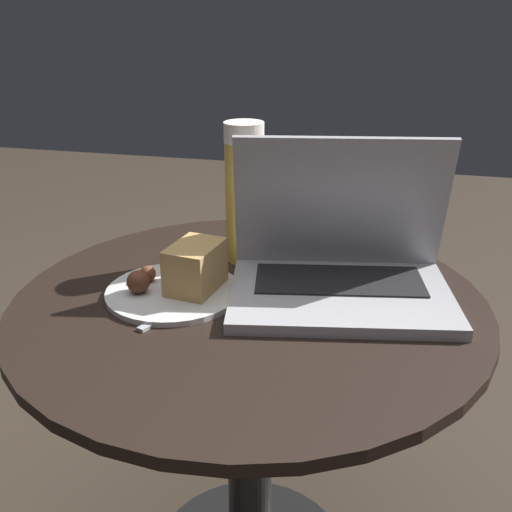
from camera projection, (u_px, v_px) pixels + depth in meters
name	position (u px, v px, depth m)	size (l,w,h in m)	color
table	(250.00, 375.00, 0.98)	(0.73, 0.73, 0.56)	black
laptop	(340.00, 263.00, 0.92)	(0.37, 0.29, 0.24)	#B2B2B7
beer_glass	(244.00, 193.00, 1.02)	(0.07, 0.07, 0.24)	gold
snack_plate	(182.00, 279.00, 0.93)	(0.21, 0.21, 0.08)	silver
fork	(192.00, 301.00, 0.91)	(0.09, 0.18, 0.00)	#B2B2B7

